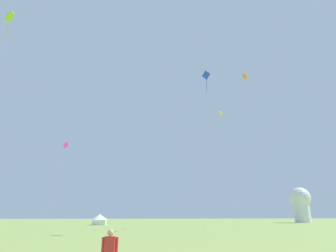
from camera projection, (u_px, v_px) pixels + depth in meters
The scene contains 7 objects.
kite_blue_diamond at pixel (206, 82), 42.81m from camera, with size 2.06×1.47×23.55m.
kite_yellow_parafoil at pixel (220, 114), 57.40m from camera, with size 2.45×1.96×22.46m.
kite_lime_parafoil at pixel (10, 17), 52.14m from camera, with size 3.34×3.93×38.00m.
kite_orange_parafoil at pixel (245, 77), 52.52m from camera, with size 2.03×3.40×27.41m.
kite_magenta_diamond at pixel (65, 148), 54.14m from camera, with size 1.80×2.02×15.93m.
festival_tent_center at pixel (100, 219), 66.97m from camera, with size 3.82×3.82×2.48m.
observatory_dome at pixel (301, 203), 89.22m from camera, with size 6.40×6.40×10.80m.
Camera 1 is at (-4.60, -3.81, 2.20)m, focal length 30.02 mm.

